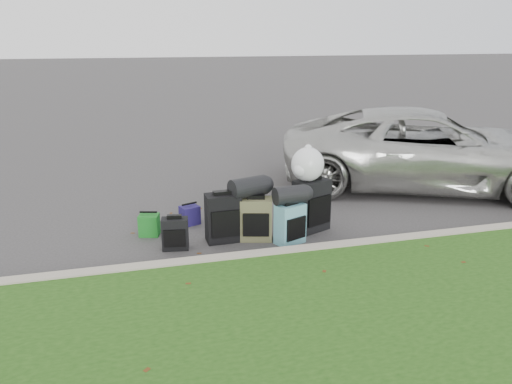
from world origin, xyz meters
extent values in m
plane|color=#383535|center=(0.00, 0.00, 0.00)|extent=(120.00, 120.00, 0.00)
cube|color=#9E937F|center=(0.00, -1.00, 0.07)|extent=(120.00, 0.18, 0.15)
imported|color=#B7B7B2|center=(3.49, 1.42, 0.73)|extent=(5.77, 4.33, 1.46)
cube|color=black|center=(-1.34, -0.29, 0.22)|extent=(0.37, 0.24, 0.43)
cube|color=black|center=(-0.67, -0.18, 0.34)|extent=(0.48, 0.30, 0.68)
cube|color=#46462B|center=(-0.22, -0.24, 0.30)|extent=(0.49, 0.38, 0.60)
cube|color=teal|center=(0.20, -0.49, 0.28)|extent=(0.45, 0.37, 0.56)
cube|color=black|center=(0.65, -0.11, 0.38)|extent=(0.59, 0.48, 0.76)
cube|color=#197220|center=(-1.65, 0.29, 0.15)|extent=(0.32, 0.28, 0.31)
cube|color=#211856|center=(-1.04, 0.58, 0.14)|extent=(0.32, 0.29, 0.29)
cylinder|color=black|center=(-0.30, -0.15, 0.74)|extent=(0.59, 0.43, 0.28)
cylinder|color=black|center=(0.21, -0.45, 0.68)|extent=(0.47, 0.30, 0.25)
sphere|color=white|center=(0.57, -0.10, 1.00)|extent=(0.47, 0.47, 0.47)
camera|label=1|loc=(-1.87, -6.52, 2.75)|focal=35.00mm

